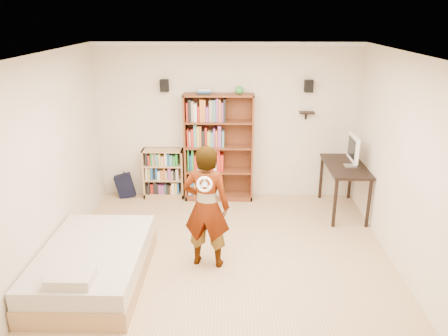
# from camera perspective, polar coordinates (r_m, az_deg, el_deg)

# --- Properties ---
(ground) EXTENTS (4.50, 5.00, 0.01)m
(ground) POSITION_cam_1_polar(r_m,az_deg,el_deg) (5.82, 0.07, -13.16)
(ground) COLOR tan
(ground) RESTS_ON ground
(room_shell) EXTENTS (4.52, 5.02, 2.71)m
(room_shell) POSITION_cam_1_polar(r_m,az_deg,el_deg) (5.08, 0.08, 3.76)
(room_shell) COLOR silver
(room_shell) RESTS_ON ground
(crown_molding) EXTENTS (4.50, 5.00, 0.06)m
(crown_molding) POSITION_cam_1_polar(r_m,az_deg,el_deg) (4.91, 0.09, 14.00)
(crown_molding) COLOR white
(crown_molding) RESTS_ON room_shell
(speaker_left) EXTENTS (0.14, 0.12, 0.20)m
(speaker_left) POSITION_cam_1_polar(r_m,az_deg,el_deg) (7.46, -7.79, 10.62)
(speaker_left) COLOR black
(speaker_left) RESTS_ON room_shell
(speaker_right) EXTENTS (0.14, 0.12, 0.20)m
(speaker_right) POSITION_cam_1_polar(r_m,az_deg,el_deg) (7.48, 11.00, 10.47)
(speaker_right) COLOR black
(speaker_right) RESTS_ON room_shell
(wall_shelf) EXTENTS (0.25, 0.16, 0.02)m
(wall_shelf) POSITION_cam_1_polar(r_m,az_deg,el_deg) (7.58, 10.77, 7.12)
(wall_shelf) COLOR black
(wall_shelf) RESTS_ON room_shell
(tall_bookshelf) EXTENTS (1.18, 0.34, 1.87)m
(tall_bookshelf) POSITION_cam_1_polar(r_m,az_deg,el_deg) (7.55, -0.69, 2.61)
(tall_bookshelf) COLOR brown
(tall_bookshelf) RESTS_ON ground
(low_bookshelf) EXTENTS (0.71, 0.27, 0.89)m
(low_bookshelf) POSITION_cam_1_polar(r_m,az_deg,el_deg) (7.84, -7.90, -0.72)
(low_bookshelf) COLOR tan
(low_bookshelf) RESTS_ON ground
(computer_desk) EXTENTS (0.60, 1.21, 0.82)m
(computer_desk) POSITION_cam_1_polar(r_m,az_deg,el_deg) (7.47, 15.31, -2.59)
(computer_desk) COLOR black
(computer_desk) RESTS_ON ground
(imac) EXTENTS (0.14, 0.51, 0.51)m
(imac) POSITION_cam_1_polar(r_m,az_deg,el_deg) (7.20, 16.33, 2.12)
(imac) COLOR white
(imac) RESTS_ON computer_desk
(daybed) EXTENTS (1.23, 1.90, 0.56)m
(daybed) POSITION_cam_1_polar(r_m,az_deg,el_deg) (5.71, -16.72, -11.48)
(daybed) COLOR beige
(daybed) RESTS_ON ground
(person) EXTENTS (0.65, 0.49, 1.64)m
(person) POSITION_cam_1_polar(r_m,az_deg,el_deg) (5.57, -2.30, -5.13)
(person) COLOR black
(person) RESTS_ON ground
(wii_wheel) EXTENTS (0.19, 0.07, 0.19)m
(wii_wheel) POSITION_cam_1_polar(r_m,az_deg,el_deg) (5.11, -2.56, -2.14)
(wii_wheel) COLOR white
(wii_wheel) RESTS_ON person
(navy_bag) EXTENTS (0.36, 0.27, 0.44)m
(navy_bag) POSITION_cam_1_polar(r_m,az_deg,el_deg) (8.04, -12.81, -2.23)
(navy_bag) COLOR black
(navy_bag) RESTS_ON ground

